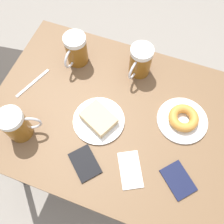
{
  "coord_description": "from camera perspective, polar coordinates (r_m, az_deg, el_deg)",
  "views": [
    {
      "loc": [
        -0.42,
        -0.15,
        1.66
      ],
      "look_at": [
        0.0,
        0.0,
        0.73
      ],
      "focal_mm": 40.0,
      "sensor_mm": 36.0,
      "label": 1
    }
  ],
  "objects": [
    {
      "name": "table",
      "position": [
        1.1,
        0.0,
        -1.82
      ],
      "size": [
        0.76,
        1.03,
        0.71
      ],
      "color": "brown",
      "rests_on": "ground_plane"
    },
    {
      "name": "plate_with_donut",
      "position": [
        1.06,
        15.9,
        -1.56
      ],
      "size": [
        0.21,
        0.21,
        0.05
      ],
      "color": "white",
      "rests_on": "table"
    },
    {
      "name": "plate_with_cake",
      "position": [
        1.02,
        -3.05,
        -1.69
      ],
      "size": [
        0.21,
        0.21,
        0.05
      ],
      "color": "white",
      "rests_on": "table"
    },
    {
      "name": "passport_near_edge",
      "position": [
        0.99,
        14.88,
        -14.79
      ],
      "size": [
        0.15,
        0.15,
        0.01
      ],
      "rotation": [
        0.0,
        0.0,
        5.55
      ],
      "color": "#141938",
      "rests_on": "table"
    },
    {
      "name": "beer_mug_right",
      "position": [
        1.01,
        -21.03,
        -2.73
      ],
      "size": [
        0.1,
        0.14,
        0.15
      ],
      "color": "#8C5619",
      "rests_on": "table"
    },
    {
      "name": "beer_mug_left",
      "position": [
        1.1,
        6.46,
        11.48
      ],
      "size": [
        0.15,
        0.1,
        0.15
      ],
      "color": "#8C5619",
      "rests_on": "table"
    },
    {
      "name": "napkin_folded",
      "position": [
        0.97,
        4.2,
        -13.03
      ],
      "size": [
        0.16,
        0.14,
        0.0
      ],
      "rotation": [
        0.0,
        0.0,
        0.49
      ],
      "color": "white",
      "rests_on": "table"
    },
    {
      "name": "passport_far_edge",
      "position": [
        0.98,
        -6.22,
        -11.56
      ],
      "size": [
        0.15,
        0.15,
        0.01
      ],
      "rotation": [
        0.0,
        0.0,
        2.43
      ],
      "color": "black",
      "rests_on": "table"
    },
    {
      "name": "fork",
      "position": [
        1.17,
        -17.65,
        6.34
      ],
      "size": [
        0.18,
        0.08,
        0.0
      ],
      "rotation": [
        0.0,
        0.0,
        1.21
      ],
      "color": "silver",
      "rests_on": "table"
    },
    {
      "name": "ground_plane",
      "position": [
        1.72,
        0.0,
        -10.57
      ],
      "size": [
        8.0,
        8.0,
        0.0
      ],
      "primitive_type": "plane",
      "color": "gray"
    },
    {
      "name": "beer_mug_center",
      "position": [
        1.15,
        -8.23,
        13.9
      ],
      "size": [
        0.15,
        0.1,
        0.15
      ],
      "color": "#8C5619",
      "rests_on": "table"
    }
  ]
}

